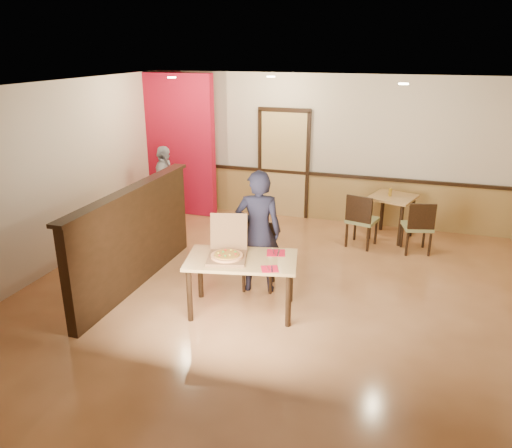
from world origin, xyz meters
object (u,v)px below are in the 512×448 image
at_px(pizza_box, 227,253).
at_px(diner_chair, 260,253).
at_px(side_table, 392,206).
at_px(passerby, 165,186).
at_px(condiment, 390,192).
at_px(side_chair_right, 418,225).
at_px(side_chair_left, 361,218).
at_px(diner, 258,232).
at_px(main_table, 242,266).

bearing_deg(pizza_box, diner_chair, 63.30).
xyz_separation_m(diner_chair, side_table, (1.67, 2.53, 0.09)).
bearing_deg(pizza_box, side_table, 46.29).
relative_size(passerby, condiment, 10.65).
bearing_deg(condiment, pizza_box, -118.05).
relative_size(side_chair_right, condiment, 6.29).
relative_size(side_chair_right, pizza_box, 1.35).
distance_m(side_chair_left, condiment, 0.81).
relative_size(diner_chair, passerby, 0.60).
height_order(diner, condiment, diner).
relative_size(diner, condiment, 12.13).
relative_size(diner_chair, side_chair_left, 0.97).
height_order(diner_chair, side_chair_left, side_chair_left).
relative_size(diner, pizza_box, 2.61).
bearing_deg(side_table, diner_chair, -123.42).
xyz_separation_m(main_table, passerby, (-2.49, 2.70, 0.13)).
xyz_separation_m(side_chair_right, pizza_box, (-2.31, -2.74, 0.31)).
height_order(pizza_box, condiment, pizza_box).
distance_m(side_chair_left, pizza_box, 3.07).
distance_m(side_table, condiment, 0.26).
bearing_deg(diner, passerby, -53.61).
distance_m(main_table, side_table, 3.71).
relative_size(main_table, condiment, 10.59).
height_order(main_table, side_chair_left, side_chair_left).
bearing_deg(side_chair_left, diner, 74.48).
relative_size(side_chair_left, passerby, 0.61).
relative_size(main_table, side_chair_right, 1.68).
bearing_deg(condiment, side_chair_right, -49.60).
relative_size(side_chair_left, side_table, 1.04).
bearing_deg(main_table, passerby, 120.97).
xyz_separation_m(diner_chair, condiment, (1.61, 2.53, 0.34)).
height_order(side_chair_right, diner, diner).
distance_m(main_table, diner_chair, 0.80).
xyz_separation_m(side_table, condiment, (-0.05, -0.00, 0.25)).
xyz_separation_m(main_table, condiment, (1.61, 3.32, 0.21)).
distance_m(main_table, pizza_box, 0.25).
relative_size(side_chair_left, diner, 0.54).
bearing_deg(side_chair_right, condiment, -64.46).
bearing_deg(side_table, side_chair_left, -127.10).
xyz_separation_m(side_chair_left, side_table, (0.47, 0.62, 0.08)).
height_order(diner, pizza_box, diner).
xyz_separation_m(main_table, diner, (0.02, 0.64, 0.24)).
bearing_deg(condiment, side_table, 1.66).
height_order(side_chair_right, passerby, passerby).
distance_m(diner_chair, pizza_box, 0.90).
bearing_deg(side_chair_right, passerby, -14.81).
height_order(diner, passerby, diner).
bearing_deg(condiment, passerby, -171.44).
bearing_deg(pizza_box, side_chair_right, 34.93).
height_order(side_chair_right, pizza_box, pizza_box).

